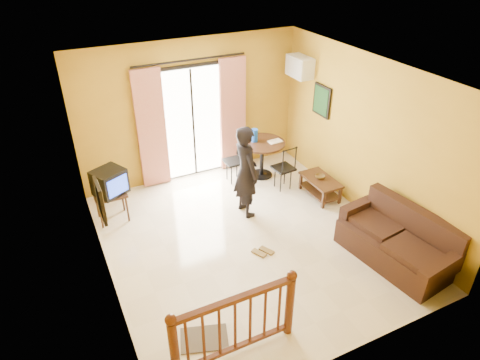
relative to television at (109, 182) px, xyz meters
name	(u,v)px	position (x,y,z in m)	size (l,w,h in m)	color
ground	(248,239)	(1.87, -1.58, -0.77)	(5.00, 5.00, 0.00)	beige
room_shell	(250,149)	(1.87, -1.58, 0.93)	(5.00, 5.00, 5.00)	white
balcony_door	(193,122)	(1.87, 0.85, 0.42)	(2.25, 0.14, 2.46)	black
tv_table	(110,197)	(-0.03, 0.00, -0.30)	(0.54, 0.45, 0.55)	black
television	(109,182)	(0.00, 0.00, 0.00)	(0.64, 0.62, 0.44)	black
picture_left	(100,201)	(-0.35, -1.78, 0.78)	(0.05, 0.42, 0.52)	black
dining_table	(262,149)	(3.08, 0.21, -0.16)	(0.93, 0.93, 0.77)	black
water_jug	(254,135)	(2.96, 0.32, 0.13)	(0.14, 0.14, 0.26)	blue
serving_tray	(275,141)	(3.32, 0.11, 0.01)	(0.28, 0.18, 0.02)	white
dining_chairs	(258,184)	(2.85, -0.07, -0.77)	(1.16, 1.09, 0.95)	black
air_conditioner	(299,67)	(3.96, 0.37, 1.38)	(0.31, 0.60, 0.40)	white
botanical_print	(322,101)	(4.08, -0.28, 0.88)	(0.05, 0.50, 0.60)	black
coffee_table	(320,185)	(3.72, -0.98, -0.52)	(0.47, 0.85, 0.38)	black
bowl	(320,177)	(3.72, -0.94, -0.36)	(0.19, 0.19, 0.06)	brown
sofa	(398,242)	(3.73, -3.01, -0.44)	(1.07, 1.94, 0.88)	#321B13
standing_person	(246,172)	(2.19, -0.84, 0.08)	(0.62, 0.41, 1.70)	black
stair_balustrade	(235,321)	(0.72, -3.48, -0.21)	(1.63, 0.13, 1.04)	#471E0F
doormat	(204,339)	(0.45, -3.12, -0.76)	(0.60, 0.40, 0.02)	#544C43
sandals	(263,252)	(1.92, -1.98, -0.75)	(0.34, 0.27, 0.03)	brown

